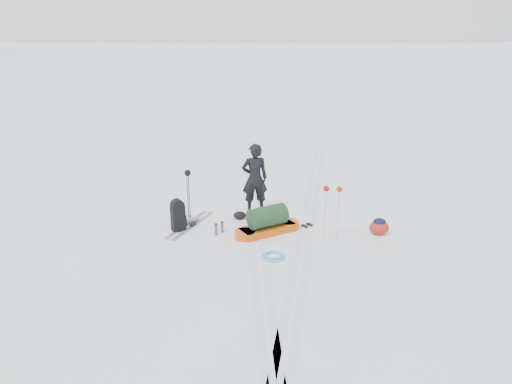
% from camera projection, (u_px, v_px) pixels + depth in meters
% --- Properties ---
extents(ground, '(200.00, 200.00, 0.00)m').
position_uv_depth(ground, '(256.00, 238.00, 11.47)').
color(ground, white).
rests_on(ground, ground).
extents(ski_tracks, '(3.38, 17.97, 0.01)m').
position_uv_depth(ski_tracks, '(282.00, 223.00, 12.28)').
color(ski_tracks, silver).
rests_on(ski_tracks, ground).
extents(skier, '(0.74, 0.56, 1.83)m').
position_uv_depth(skier, '(255.00, 179.00, 12.69)').
color(skier, black).
rests_on(skier, ground).
extents(pulk_sled, '(1.71, 1.32, 0.65)m').
position_uv_depth(pulk_sled, '(267.00, 223.00, 11.66)').
color(pulk_sled, '#CB4D0B').
rests_on(pulk_sled, ground).
extents(expedition_rucksack, '(0.61, 0.83, 0.79)m').
position_uv_depth(expedition_rucksack, '(180.00, 215.00, 11.79)').
color(expedition_rucksack, black).
rests_on(expedition_rucksack, ground).
extents(ski_poles_black, '(0.16, 0.16, 1.31)m').
position_uv_depth(ski_poles_black, '(188.00, 179.00, 12.15)').
color(ski_poles_black, black).
rests_on(ski_poles_black, ground).
extents(ski_poles_silver, '(0.42, 0.17, 1.31)m').
position_uv_depth(ski_poles_silver, '(333.00, 195.00, 10.95)').
color(ski_poles_silver, silver).
rests_on(ski_poles_silver, ground).
extents(touring_skis_grey, '(0.96, 1.86, 0.07)m').
position_uv_depth(touring_skis_grey, '(190.00, 225.00, 12.16)').
color(touring_skis_grey, gray).
rests_on(touring_skis_grey, ground).
extents(touring_skis_white, '(1.32, 1.42, 0.06)m').
position_uv_depth(touring_skis_white, '(307.00, 226.00, 12.07)').
color(touring_skis_white, silver).
rests_on(touring_skis_white, ground).
extents(rope_coil, '(0.62, 0.62, 0.06)m').
position_uv_depth(rope_coil, '(273.00, 256.00, 10.51)').
color(rope_coil, '#5AB2DC').
rests_on(rope_coil, ground).
extents(small_daypack, '(0.53, 0.45, 0.40)m').
position_uv_depth(small_daypack, '(379.00, 227.00, 11.59)').
color(small_daypack, maroon).
rests_on(small_daypack, ground).
extents(thermos_pair, '(0.21, 0.27, 0.29)m').
position_uv_depth(thermos_pair, '(219.00, 228.00, 11.64)').
color(thermos_pair, '#505257').
rests_on(thermos_pair, ground).
extents(stuff_sack, '(0.39, 0.35, 0.20)m').
position_uv_depth(stuff_sack, '(240.00, 215.00, 12.51)').
color(stuff_sack, black).
rests_on(stuff_sack, ground).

